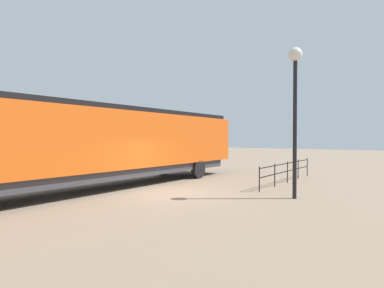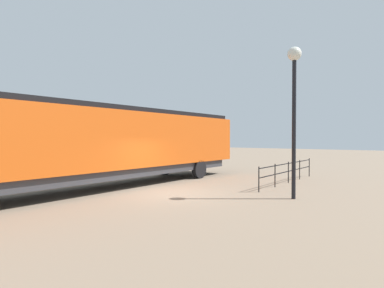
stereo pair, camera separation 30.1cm
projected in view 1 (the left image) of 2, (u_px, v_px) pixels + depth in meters
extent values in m
plane|color=#84705B|center=(172.00, 193.00, 13.53)|extent=(120.00, 120.00, 0.00)
cube|color=#D15114|center=(101.00, 140.00, 14.64)|extent=(3.16, 18.69, 2.71)
cube|color=black|center=(201.00, 145.00, 21.30)|extent=(3.03, 2.09, 1.90)
cube|color=black|center=(101.00, 109.00, 14.61)|extent=(2.84, 17.94, 0.24)
cube|color=#38383D|center=(101.00, 173.00, 14.67)|extent=(2.84, 17.20, 0.45)
cylinder|color=black|center=(163.00, 167.00, 20.32)|extent=(0.30, 1.10, 1.10)
cylinder|color=black|center=(198.00, 169.00, 18.61)|extent=(0.30, 1.10, 1.10)
cylinder|color=black|center=(295.00, 129.00, 12.32)|extent=(0.16, 0.16, 5.62)
sphere|color=silver|center=(295.00, 54.00, 12.26)|extent=(0.55, 0.55, 0.55)
cube|color=black|center=(287.00, 163.00, 16.75)|extent=(0.04, 7.26, 0.04)
cube|color=black|center=(287.00, 171.00, 16.76)|extent=(0.04, 7.26, 0.04)
cylinder|color=black|center=(259.00, 179.00, 13.85)|extent=(0.05, 0.05, 1.15)
cylinder|color=black|center=(275.00, 175.00, 15.31)|extent=(0.05, 0.05, 1.15)
cylinder|color=black|center=(287.00, 172.00, 16.76)|extent=(0.05, 0.05, 1.15)
cylinder|color=black|center=(298.00, 169.00, 18.22)|extent=(0.05, 0.05, 1.15)
cylinder|color=black|center=(307.00, 167.00, 19.67)|extent=(0.05, 0.05, 1.15)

